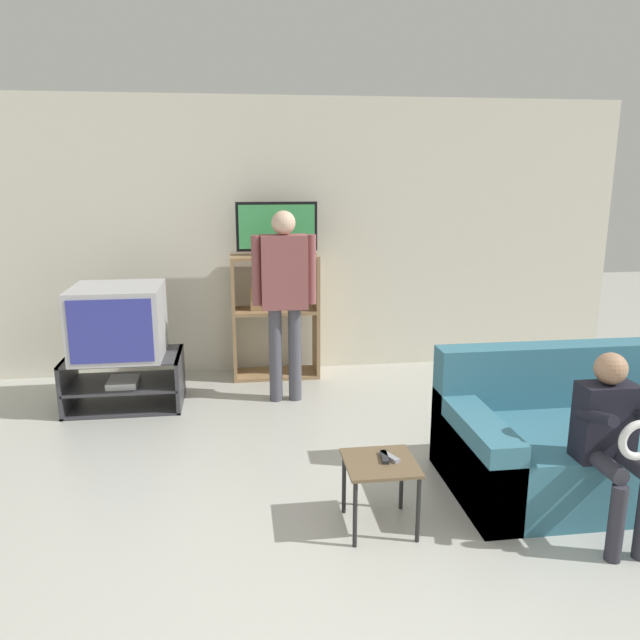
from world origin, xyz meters
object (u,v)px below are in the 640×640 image
(tv_stand, at_px, (125,381))
(snack_table, at_px, (380,471))
(media_shelf, at_px, (275,315))
(remote_control_black, at_px, (384,457))
(person_seated_child, at_px, (612,433))
(remote_control_white, at_px, (390,457))
(television_flat, at_px, (277,230))
(person_standing_adult, at_px, (284,288))
(couch, at_px, (580,443))
(television_main, at_px, (118,321))

(tv_stand, bearing_deg, snack_table, -50.78)
(media_shelf, distance_m, snack_table, 2.75)
(remote_control_black, bearing_deg, person_seated_child, -6.46)
(snack_table, xyz_separation_m, remote_control_white, (0.06, 0.03, 0.07))
(media_shelf, bearing_deg, television_flat, -26.16)
(remote_control_white, relative_size, person_standing_adult, 0.09)
(media_shelf, xyz_separation_m, remote_control_white, (0.45, -2.68, -0.19))
(media_shelf, xyz_separation_m, television_flat, (0.03, -0.01, 0.80))
(remote_control_white, xyz_separation_m, couch, (1.29, 0.29, -0.13))
(television_main, bearing_deg, person_standing_adult, -1.71)
(remote_control_black, relative_size, remote_control_white, 1.00)
(media_shelf, bearing_deg, person_seated_child, -61.86)
(tv_stand, xyz_separation_m, television_flat, (1.33, 0.62, 1.18))
(remote_control_black, height_order, remote_control_white, same)
(snack_table, distance_m, couch, 1.39)
(snack_table, height_order, person_standing_adult, person_standing_adult)
(couch, xyz_separation_m, person_standing_adult, (-1.70, 1.72, 0.71))
(television_main, xyz_separation_m, couch, (3.06, -1.76, -0.46))
(tv_stand, height_order, media_shelf, media_shelf)
(media_shelf, bearing_deg, remote_control_white, -80.43)
(couch, height_order, person_seated_child, person_seated_child)
(media_shelf, relative_size, snack_table, 2.97)
(tv_stand, distance_m, person_standing_adult, 1.55)
(couch, bearing_deg, person_standing_adult, 134.70)
(television_flat, bearing_deg, couch, -54.15)
(snack_table, bearing_deg, remote_control_white, 27.22)
(person_seated_child, bearing_deg, media_shelf, 118.14)
(person_seated_child, bearing_deg, person_standing_adult, 123.97)
(tv_stand, height_order, person_standing_adult, person_standing_adult)
(media_shelf, distance_m, remote_control_black, 2.72)
(remote_control_black, height_order, person_seated_child, person_seated_child)
(television_main, relative_size, remote_control_black, 4.92)
(television_flat, height_order, remote_control_white, television_flat)
(television_flat, distance_m, snack_table, 2.92)
(television_flat, xyz_separation_m, remote_control_black, (0.40, -2.67, -1.00))
(television_main, bearing_deg, remote_control_black, -49.70)
(remote_control_black, distance_m, person_standing_adult, 2.13)
(remote_control_black, distance_m, couch, 1.36)
(tv_stand, xyz_separation_m, snack_table, (1.70, -2.08, 0.12))
(television_main, xyz_separation_m, media_shelf, (1.32, 0.63, -0.13))
(media_shelf, height_order, television_flat, television_flat)
(television_flat, bearing_deg, snack_table, -82.27)
(snack_table, relative_size, person_seated_child, 0.39)
(television_flat, height_order, remote_control_black, television_flat)
(television_flat, xyz_separation_m, couch, (1.72, -2.38, -1.13))
(television_flat, distance_m, person_seated_child, 3.41)
(television_flat, height_order, couch, television_flat)
(television_flat, distance_m, couch, 3.14)
(media_shelf, relative_size, remote_control_black, 8.12)
(television_main, distance_m, remote_control_white, 2.73)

